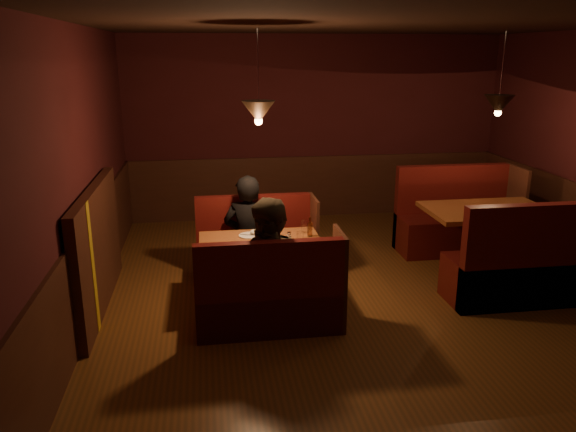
{
  "coord_description": "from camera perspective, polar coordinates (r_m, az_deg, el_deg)",
  "views": [
    {
      "loc": [
        -1.76,
        -5.37,
        2.62
      ],
      "look_at": [
        -0.92,
        0.3,
        0.95
      ],
      "focal_mm": 35.0,
      "sensor_mm": 36.0,
      "label": 1
    }
  ],
  "objects": [
    {
      "name": "main_bench_far",
      "position": [
        6.83,
        -3.17,
        -3.54
      ],
      "size": [
        1.43,
        0.51,
        0.97
      ],
      "color": "#571411",
      "rests_on": "ground"
    },
    {
      "name": "second_table",
      "position": [
        7.2,
        19.48,
        -0.91
      ],
      "size": [
        1.46,
        0.93,
        0.82
      ],
      "color": "brown",
      "rests_on": "ground"
    },
    {
      "name": "diner_a",
      "position": [
        6.59,
        -4.1,
        0.27
      ],
      "size": [
        0.67,
        0.53,
        1.62
      ],
      "primitive_type": "imported",
      "rotation": [
        0.0,
        0.0,
        2.87
      ],
      "color": "black",
      "rests_on": "ground"
    },
    {
      "name": "diner_b",
      "position": [
        5.34,
        -1.5,
        -3.32
      ],
      "size": [
        0.98,
        0.88,
        1.66
      ],
      "primitive_type": "imported",
      "rotation": [
        0.0,
        0.0,
        -0.37
      ],
      "color": "#3A3022",
      "rests_on": "ground"
    },
    {
      "name": "second_bench_near",
      "position": [
        6.58,
        23.02,
        -5.13
      ],
      "size": [
        1.61,
        0.6,
        1.15
      ],
      "color": "#571411",
      "rests_on": "ground"
    },
    {
      "name": "main_bench_near",
      "position": [
        5.47,
        -1.7,
        -8.73
      ],
      "size": [
        1.43,
        0.51,
        0.97
      ],
      "color": "#571411",
      "rests_on": "ground"
    },
    {
      "name": "second_bench_far",
      "position": [
        8.03,
        16.7,
        -0.74
      ],
      "size": [
        1.61,
        0.6,
        1.15
      ],
      "color": "#571411",
      "rests_on": "ground"
    },
    {
      "name": "room",
      "position": [
        5.83,
        6.62,
        0.53
      ],
      "size": [
        6.02,
        7.02,
        2.92
      ],
      "color": "#583819",
      "rests_on": "ground"
    },
    {
      "name": "main_table",
      "position": [
        6.06,
        -2.69,
        -3.88
      ],
      "size": [
        1.3,
        0.79,
        0.91
      ],
      "color": "brown",
      "rests_on": "ground"
    }
  ]
}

